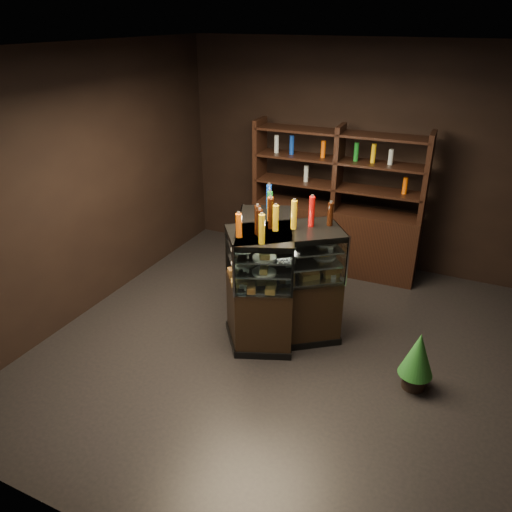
# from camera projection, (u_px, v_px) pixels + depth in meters

# --- Properties ---
(ground) EXTENTS (5.00, 5.00, 0.00)m
(ground) POSITION_uv_depth(u_px,v_px,m) (288.00, 350.00, 5.35)
(ground) COLOR black
(ground) RESTS_ON ground
(room_shell) EXTENTS (5.02, 5.02, 3.01)m
(room_shell) POSITION_uv_depth(u_px,v_px,m) (294.00, 174.00, 4.50)
(room_shell) COLOR black
(room_shell) RESTS_ON ground
(display_case) EXTENTS (1.39, 1.32, 1.29)m
(display_case) POSITION_uv_depth(u_px,v_px,m) (274.00, 298.00, 5.46)
(display_case) COLOR black
(display_case) RESTS_ON ground
(food_display) EXTENTS (1.02, 1.10, 0.41)m
(food_display) POSITION_uv_depth(u_px,v_px,m) (275.00, 255.00, 5.22)
(food_display) COLOR #B68C41
(food_display) RESTS_ON display_case
(bottles_top) EXTENTS (0.87, 0.96, 0.30)m
(bottles_top) POSITION_uv_depth(u_px,v_px,m) (276.00, 214.00, 5.03)
(bottles_top) COLOR yellow
(bottles_top) RESTS_ON display_case
(potted_conifer) EXTENTS (0.32, 0.32, 0.69)m
(potted_conifer) POSITION_uv_depth(u_px,v_px,m) (418.00, 353.00, 4.64)
(potted_conifer) COLOR black
(potted_conifer) RESTS_ON ground
(back_shelving) EXTENTS (2.28, 0.50, 2.00)m
(back_shelving) POSITION_uv_depth(u_px,v_px,m) (334.00, 228.00, 6.81)
(back_shelving) COLOR black
(back_shelving) RESTS_ON ground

